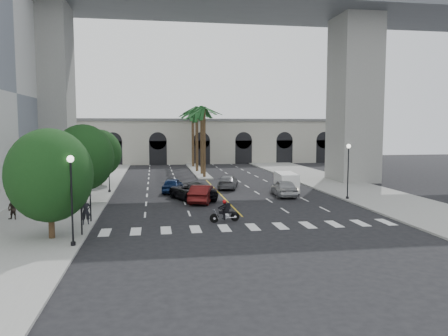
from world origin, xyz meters
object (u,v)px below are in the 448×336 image
lamp_post_left_far (109,163)px  traffic_signal_far (90,189)px  pedestrian_b (13,209)px  car_e (172,185)px  car_c (192,191)px  traffic_signal_near (81,198)px  car_d (228,182)px  motorcycle_rider (226,212)px  lamp_post_left_near (71,193)px  lamp_post_right (348,167)px  car_a (284,188)px  cargo_van (286,182)px  pedestrian_a (86,211)px  car_b (203,194)px

lamp_post_left_far → traffic_signal_far: size_ratio=1.47×
pedestrian_b → car_e: bearing=63.0°
car_c → pedestrian_b: 15.74m
traffic_signal_near → traffic_signal_far: size_ratio=1.00×
car_d → motorcycle_rider: bearing=94.6°
car_e → lamp_post_left_near: bearing=82.9°
traffic_signal_far → car_e: traffic_signal_far is taller
lamp_post_left_far → lamp_post_right: 24.16m
lamp_post_right → car_a: size_ratio=1.07×
motorcycle_rider → cargo_van: 15.60m
lamp_post_left_near → car_a: lamp_post_left_near is taller
lamp_post_right → motorcycle_rider: size_ratio=2.35×
lamp_post_left_near → car_d: (12.90, 22.61, -2.49)m
car_e → car_c: bearing=118.5°
traffic_signal_far → lamp_post_right: bearing=16.0°
pedestrian_a → cargo_van: bearing=22.5°
lamp_post_left_near → car_e: 21.74m
traffic_signal_far → car_c: size_ratio=0.59×
traffic_signal_far → motorcycle_rider: 9.92m
car_c → car_d: bearing=-143.3°
pedestrian_b → lamp_post_left_near: bearing=-37.6°
pedestrian_b → traffic_signal_near: bearing=-26.6°
lamp_post_left_near → traffic_signal_near: lamp_post_left_near is taller
lamp_post_left_near → car_b: 16.84m
cargo_van → pedestrian_b: size_ratio=3.19×
car_d → cargo_van: bearing=157.9°
motorcycle_rider → lamp_post_left_near: bearing=-161.7°
car_a → car_b: car_a is taller
lamp_post_right → car_c: 15.02m
lamp_post_left_near → motorcycle_rider: size_ratio=2.35×
car_b → car_d: bearing=-96.0°
traffic_signal_far → traffic_signal_near: bearing=-90.0°
car_a → lamp_post_right: bearing=152.3°
pedestrian_b → lamp_post_right: bearing=27.2°
traffic_signal_far → pedestrian_b: size_ratio=2.28×
traffic_signal_near → car_c: bearing=58.2°
cargo_van → pedestrian_a: 22.56m
car_e → pedestrian_b: size_ratio=2.85×
car_c → traffic_signal_near: bearing=38.5°
lamp_post_left_near → car_a: bearing=42.9°
car_d → cargo_van: cargo_van is taller
lamp_post_right → traffic_signal_far: 23.62m
lamp_post_left_near → pedestrian_b: bearing=125.1°
pedestrian_a → traffic_signal_far: bearing=65.5°
pedestrian_a → traffic_signal_near: bearing=-98.5°
traffic_signal_far → car_a: traffic_signal_far is taller
pedestrian_b → car_d: bearing=55.4°
car_d → traffic_signal_far: bearing=66.4°
lamp_post_left_far → car_a: (17.56, -4.68, -2.37)m
car_e → pedestrian_b: (-12.22, -12.54, 0.17)m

